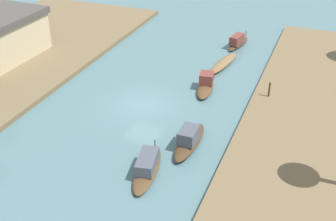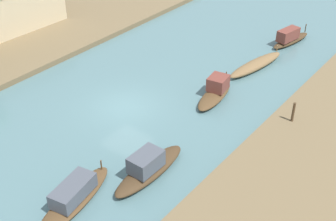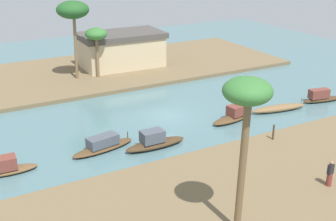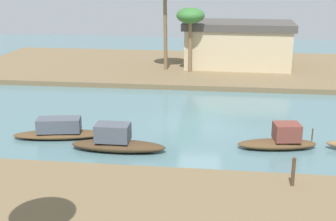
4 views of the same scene
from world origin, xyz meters
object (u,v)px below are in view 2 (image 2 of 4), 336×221
object	(u,v)px
sampan_with_tall_canopy	(216,91)
sampan_near_left_bank	(256,65)
sampan_foreground	(74,196)
mooring_post	(293,112)
sampan_upstream_small	(290,38)
sampan_with_red_awning	(148,167)

from	to	relation	value
sampan_with_tall_canopy	sampan_near_left_bank	size ratio (longest dim) A/B	0.75
sampan_near_left_bank	sampan_with_tall_canopy	bearing A→B (deg)	-172.30
sampan_foreground	sampan_near_left_bank	bearing A→B (deg)	-11.33
sampan_near_left_bank	mooring_post	bearing A→B (deg)	-126.41
sampan_upstream_small	sampan_with_tall_canopy	bearing A→B (deg)	-170.92
sampan_upstream_small	sampan_with_tall_canopy	xyz separation A→B (m)	(-9.75, 0.19, -0.04)
sampan_foreground	sampan_with_tall_canopy	size ratio (longest dim) A/B	1.24
sampan_with_tall_canopy	sampan_near_left_bank	xyz separation A→B (m)	(4.80, -0.11, -0.16)
sampan_foreground	sampan_with_red_awning	size ratio (longest dim) A/B	1.07
sampan_foreground	sampan_near_left_bank	size ratio (longest dim) A/B	0.93
sampan_foreground	sampan_with_red_awning	distance (m)	3.63
sampan_with_red_awning	sampan_near_left_bank	xyz separation A→B (m)	(12.63, 1.21, -0.20)
sampan_with_red_awning	mooring_post	world-z (taller)	mooring_post
sampan_with_red_awning	sampan_near_left_bank	size ratio (longest dim) A/B	0.87
sampan_foreground	mooring_post	xyz separation A→B (m)	(11.12, -4.97, 0.54)
sampan_upstream_small	sampan_near_left_bank	distance (m)	4.96
sampan_foreground	sampan_with_tall_canopy	world-z (taller)	sampan_with_tall_canopy
sampan_with_tall_canopy	sampan_upstream_small	bearing A→B (deg)	-9.68
sampan_with_tall_canopy	sampan_near_left_bank	bearing A→B (deg)	-9.89
sampan_with_tall_canopy	mooring_post	distance (m)	4.92
sampan_near_left_bank	mooring_post	size ratio (longest dim) A/B	4.63
sampan_upstream_small	mooring_post	distance (m)	10.89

